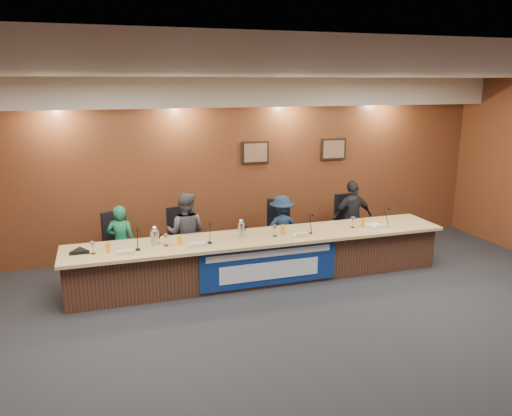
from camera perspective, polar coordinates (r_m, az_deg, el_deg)
The scene contains 39 objects.
floor at distance 6.22m, azimuth 7.82°, elevation -16.02°, with size 10.00×10.00×0.00m, color black.
ceiling at distance 5.39m, azimuth 8.99°, elevation 14.90°, with size 10.00×8.00×0.04m, color silver.
wall_back at distance 9.27m, azimuth -2.51°, elevation 4.74°, with size 10.00×0.04×3.20m, color #5F3019.
soffit at distance 8.90m, azimuth -2.17°, elevation 13.09°, with size 10.00×0.50×0.50m, color beige.
dais_body at distance 8.10m, azimuth 0.59°, elevation -5.80°, with size 6.00×0.80×0.70m, color #442619.
dais_top at distance 7.93m, azimuth 0.71°, elevation -3.37°, with size 6.10×0.95×0.05m, color tan.
banner at distance 7.72m, azimuth 1.56°, elevation -6.59°, with size 2.20×0.02×0.65m, color navy.
banner_text_upper at distance 7.64m, azimuth 1.61°, elevation -5.22°, with size 2.00×0.01×0.10m, color silver.
banner_text_lower at distance 7.74m, azimuth 1.59°, elevation -7.18°, with size 1.60×0.01×0.28m, color silver.
wall_photo_left at distance 9.31m, azimuth -0.09°, elevation 6.36°, with size 0.52×0.04×0.42m, color black.
wall_photo_right at distance 9.91m, azimuth 8.82°, elevation 6.67°, with size 0.52×0.04×0.42m, color black.
panelist_a at distance 8.30m, azimuth -15.14°, elevation -3.85°, with size 0.45×0.30×1.24m, color #156139.
panelist_b at distance 8.38m, azimuth -8.00°, elevation -2.84°, with size 0.67×0.52×1.37m, color #46454A.
panelist_c at distance 8.83m, azimuth 2.94°, elevation -2.39°, with size 0.78×0.45×1.20m, color #13233A.
panelist_d at distance 9.37m, azimuth 10.92°, elevation -1.09°, with size 0.81×0.34×1.38m, color black.
office_chair_a at distance 8.44m, azimuth -15.11°, elevation -4.54°, with size 0.48×0.48×0.08m, color black.
office_chair_b at distance 8.54m, azimuth -8.07°, elevation -3.96°, with size 0.48×0.48×0.08m, color black.
office_chair_c at distance 8.95m, azimuth 2.70°, elevation -2.97°, with size 0.48×0.48×0.08m, color black.
office_chair_d at distance 9.51m, azimuth 10.57°, elevation -2.17°, with size 0.48×0.48×0.08m, color black.
nameplate_a at distance 7.28m, azimuth -14.63°, elevation -4.90°, with size 0.24×0.06×0.09m, color white.
microphone_a at distance 7.47m, azimuth -13.34°, elevation -4.62°, with size 0.07×0.07×0.02m, color black.
juice_glass_a at distance 7.46m, azimuth -16.56°, elevation -4.34°, with size 0.06×0.06×0.15m, color orange.
water_glass_a at distance 7.45m, azimuth -18.18°, elevation -4.36°, with size 0.08×0.08×0.18m, color silver.
nameplate_b at distance 7.42m, azimuth -6.63°, elevation -4.16°, with size 0.24×0.06×0.09m, color white.
microphone_b at distance 7.60m, azimuth -5.32°, elevation -3.96°, with size 0.07×0.07×0.02m, color black.
juice_glass_b at distance 7.56m, azimuth -8.75°, elevation -3.65°, with size 0.06×0.06×0.15m, color orange.
water_glass_b at distance 7.54m, azimuth -10.25°, elevation -3.63°, with size 0.08×0.08×0.18m, color silver.
nameplate_c at distance 7.88m, azimuth 5.32°, elevation -3.02°, with size 0.24×0.06×0.09m, color white.
microphone_c at distance 8.09m, azimuth 6.12°, elevation -2.84°, with size 0.07×0.07×0.02m, color black.
juice_glass_c at distance 8.00m, azimuth 3.08°, elevation -2.48°, with size 0.06×0.06×0.15m, color orange.
water_glass_c at distance 7.88m, azimuth 2.16°, elevation -2.63°, with size 0.08×0.08×0.18m, color silver.
nameplate_d at distance 8.57m, azimuth 14.19°, elevation -1.98°, with size 0.24×0.06×0.09m, color white.
microphone_d at distance 8.74m, azimuth 14.48°, elevation -1.94°, with size 0.07×0.07×0.02m, color black.
juice_glass_d at distance 8.56m, azimuth 12.13°, elevation -1.67°, with size 0.06×0.06×0.15m, color orange.
water_glass_d at distance 8.50m, azimuth 11.00°, elevation -1.63°, with size 0.08×0.08×0.18m, color silver.
carafe_left at distance 7.59m, azimuth -11.48°, elevation -3.36°, with size 0.13×0.13×0.23m, color silver.
carafe_mid at distance 7.79m, azimuth -1.71°, elevation -2.56°, with size 0.11×0.11×0.25m, color silver.
speakerphone at distance 7.57m, azimuth -19.52°, elevation -4.69°, with size 0.32×0.32×0.05m, color black.
paper_stack at distance 8.74m, azimuth 13.52°, elevation -1.92°, with size 0.22×0.30×0.01m, color white.
Camera 1 is at (-2.40, -4.82, 3.12)m, focal length 35.00 mm.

